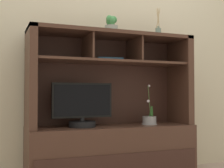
{
  "coord_description": "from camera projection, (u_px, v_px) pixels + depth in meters",
  "views": [
    {
      "loc": [
        -0.95,
        -2.44,
        0.73
      ],
      "look_at": [
        0.0,
        0.0,
        0.82
      ],
      "focal_mm": 49.03,
      "sensor_mm": 36.0,
      "label": 1
    }
  ],
  "objects": [
    {
      "name": "back_wall",
      "position": [
        102.0,
        23.0,
        2.87
      ],
      "size": [
        6.0,
        0.02,
        2.8
      ],
      "primitive_type": "cube",
      "color": "beige",
      "rests_on": "ground"
    },
    {
      "name": "magazine_stack_left",
      "position": [
        108.0,
        60.0,
        2.66
      ],
      "size": [
        0.26,
        0.24,
        0.03
      ],
      "color": "#273136",
      "rests_on": "media_console"
    },
    {
      "name": "diffuser_bottle",
      "position": [
        158.0,
        32.0,
        2.81
      ],
      "size": [
        0.05,
        0.05,
        0.27
      ],
      "color": "slate",
      "rests_on": "media_console"
    },
    {
      "name": "potted_orchid",
      "position": [
        149.0,
        120.0,
        2.71
      ],
      "size": [
        0.14,
        0.14,
        0.35
      ],
      "color": "gray",
      "rests_on": "media_console"
    },
    {
      "name": "media_console",
      "position": [
        112.0,
        134.0,
        2.61
      ],
      "size": [
        1.42,
        0.46,
        1.26
      ],
      "color": "#462B20",
      "rests_on": "ground"
    },
    {
      "name": "potted_succulent",
      "position": [
        111.0,
        25.0,
        2.65
      ],
      "size": [
        0.13,
        0.13,
        0.16
      ],
      "color": "gray",
      "rests_on": "media_console"
    },
    {
      "name": "tv_monitor",
      "position": [
        82.0,
        108.0,
        2.5
      ],
      "size": [
        0.5,
        0.22,
        0.36
      ],
      "color": "black",
      "rests_on": "media_console"
    }
  ]
}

